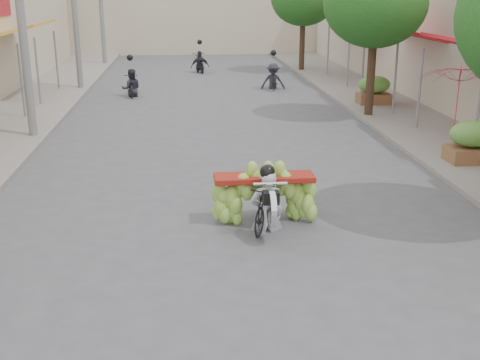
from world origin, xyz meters
TOP-DOWN VIEW (x-y plane):
  - sidewalk_left at (-7.00, 15.00)m, footprint 4.00×60.00m
  - sidewalk_right at (7.00, 15.00)m, footprint 4.00×60.00m
  - street_tree_mid at (5.40, 14.00)m, footprint 3.40×3.40m
  - produce_crate_mid at (6.20, 8.00)m, footprint 1.20×0.88m
  - produce_crate_far at (6.20, 16.00)m, footprint 1.20×0.88m
  - banana_motorbike at (0.52, 4.56)m, footprint 2.20×1.77m
  - market_umbrella at (5.84, 8.32)m, footprint 2.55×2.55m
  - pedestrian at (6.03, 16.37)m, footprint 0.88×0.77m
  - bg_motorbike_a at (-3.05, 19.11)m, footprint 0.83×1.52m
  - bg_motorbike_b at (3.04, 20.43)m, footprint 1.10×1.81m
  - bg_motorbike_c at (0.01, 26.18)m, footprint 1.04×1.77m

SIDE VIEW (x-z plane):
  - sidewalk_left at x=-7.00m, z-range 0.00..0.12m
  - sidewalk_right at x=7.00m, z-range 0.00..0.12m
  - banana_motorbike at x=0.52m, z-range -0.35..1.77m
  - produce_crate_mid at x=6.20m, z-range 0.13..1.29m
  - produce_crate_far at x=6.20m, z-range 0.13..1.29m
  - bg_motorbike_a at x=-3.05m, z-range -0.21..1.74m
  - bg_motorbike_c at x=0.01m, z-range -0.19..1.76m
  - bg_motorbike_b at x=3.04m, z-range -0.14..1.81m
  - pedestrian at x=6.03m, z-range 0.12..1.65m
  - market_umbrella at x=5.84m, z-range 1.60..3.38m
  - street_tree_mid at x=5.40m, z-range 1.16..6.41m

